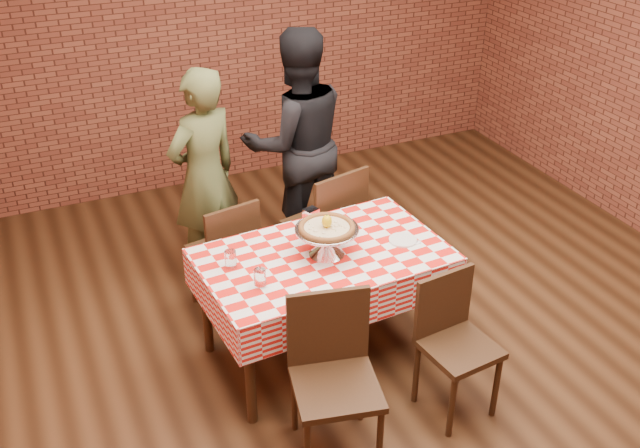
# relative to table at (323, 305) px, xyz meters

# --- Properties ---
(ground) EXTENTS (6.00, 6.00, 0.00)m
(ground) POSITION_rel_table_xyz_m (0.31, -0.25, -0.38)
(ground) COLOR black
(ground) RESTS_ON ground
(back_wall) EXTENTS (5.50, 0.00, 5.50)m
(back_wall) POSITION_rel_table_xyz_m (0.31, 2.75, 1.08)
(back_wall) COLOR brown
(back_wall) RESTS_ON ground
(table) EXTENTS (1.52, 0.97, 0.75)m
(table) POSITION_rel_table_xyz_m (0.00, 0.00, 0.00)
(table) COLOR #341F0F
(table) RESTS_ON ground
(tablecloth) EXTENTS (1.56, 1.01, 0.25)m
(tablecloth) POSITION_rel_table_xyz_m (0.00, 0.00, 0.26)
(tablecloth) COLOR red
(tablecloth) RESTS_ON table
(pizza_stand) EXTENTS (0.47, 0.47, 0.17)m
(pizza_stand) POSITION_rel_table_xyz_m (0.02, -0.01, 0.47)
(pizza_stand) COLOR silver
(pizza_stand) RESTS_ON tablecloth
(pizza) EXTENTS (0.41, 0.41, 0.03)m
(pizza) POSITION_rel_table_xyz_m (0.02, -0.01, 0.56)
(pizza) COLOR beige
(pizza) RESTS_ON pizza_stand
(lemon) EXTENTS (0.07, 0.07, 0.08)m
(lemon) POSITION_rel_table_xyz_m (0.02, -0.01, 0.61)
(lemon) COLOR yellow
(lemon) RESTS_ON pizza
(water_glass_left) EXTENTS (0.07, 0.07, 0.11)m
(water_glass_left) POSITION_rel_table_xyz_m (-0.46, -0.17, 0.44)
(water_glass_left) COLOR white
(water_glass_left) RESTS_ON tablecloth
(water_glass_right) EXTENTS (0.07, 0.07, 0.11)m
(water_glass_right) POSITION_rel_table_xyz_m (-0.56, 0.09, 0.44)
(water_glass_right) COLOR white
(water_glass_right) RESTS_ON tablecloth
(side_plate) EXTENTS (0.19, 0.19, 0.01)m
(side_plate) POSITION_rel_table_xyz_m (0.51, -0.07, 0.39)
(side_plate) COLOR white
(side_plate) RESTS_ON tablecloth
(sweetener_packet_a) EXTENTS (0.06, 0.05, 0.00)m
(sweetener_packet_a) POSITION_rel_table_xyz_m (0.57, -0.11, 0.39)
(sweetener_packet_a) COLOR white
(sweetener_packet_a) RESTS_ON tablecloth
(sweetener_packet_b) EXTENTS (0.06, 0.04, 0.00)m
(sweetener_packet_b) POSITION_rel_table_xyz_m (0.58, -0.12, 0.39)
(sweetener_packet_b) COLOR white
(sweetener_packet_b) RESTS_ON tablecloth
(condiment_caddy) EXTENTS (0.11, 0.10, 0.12)m
(condiment_caddy) POSITION_rel_table_xyz_m (0.06, 0.34, 0.45)
(condiment_caddy) COLOR silver
(condiment_caddy) RESTS_ON tablecloth
(chair_near_left) EXTENTS (0.53, 0.53, 0.93)m
(chair_near_left) POSITION_rel_table_xyz_m (-0.28, -0.79, 0.09)
(chair_near_left) COLOR #341F0F
(chair_near_left) RESTS_ON ground
(chair_near_right) EXTENTS (0.43, 0.43, 0.86)m
(chair_near_right) POSITION_rel_table_xyz_m (0.50, -0.78, 0.06)
(chair_near_right) COLOR #341F0F
(chair_near_right) RESTS_ON ground
(chair_far_left) EXTENTS (0.46, 0.46, 0.88)m
(chair_far_left) POSITION_rel_table_xyz_m (-0.42, 0.75, 0.06)
(chair_far_left) COLOR #341F0F
(chair_far_left) RESTS_ON ground
(chair_far_right) EXTENTS (0.56, 0.56, 0.94)m
(chair_far_right) POSITION_rel_table_xyz_m (0.35, 0.79, 0.10)
(chair_far_right) COLOR #341F0F
(chair_far_right) RESTS_ON ground
(diner_olive) EXTENTS (0.69, 0.58, 1.61)m
(diner_olive) POSITION_rel_table_xyz_m (-0.38, 1.22, 0.43)
(diner_olive) COLOR #4B522C
(diner_olive) RESTS_ON ground
(diner_black) EXTENTS (0.90, 0.72, 1.77)m
(diner_black) POSITION_rel_table_xyz_m (0.38, 1.33, 0.51)
(diner_black) COLOR black
(diner_black) RESTS_ON ground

